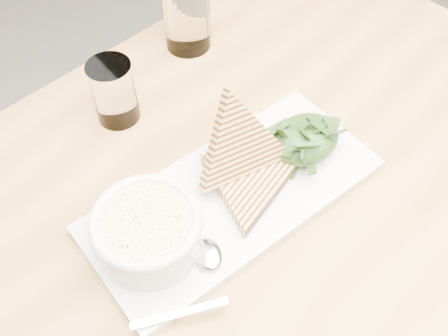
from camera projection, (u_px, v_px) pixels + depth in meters
floor at (261, 320)px, 1.37m from camera, size 6.00×6.00×0.00m
table_top at (254, 176)px, 0.74m from camera, size 1.14×0.82×0.04m
table_leg_br at (305, 99)px, 1.38m from camera, size 0.06×0.06×0.73m
platter at (233, 196)px, 0.68m from camera, size 0.41×0.19×0.02m
soup_bowl at (149, 234)px, 0.61m from camera, size 0.13×0.13×0.05m
soup at (146, 221)px, 0.58m from camera, size 0.11×0.11×0.01m
bowl_rim at (146, 221)px, 0.58m from camera, size 0.13×0.13×0.01m
sandwich_flat at (248, 184)px, 0.67m from camera, size 0.20×0.20×0.02m
sandwich_lean at (240, 145)px, 0.66m from camera, size 0.19×0.18×0.18m
salad_base at (304, 139)px, 0.71m from camera, size 0.11×0.09×0.04m
arugula_pile at (305, 136)px, 0.70m from camera, size 0.11×0.10×0.05m
spoon_bowl at (208, 254)px, 0.61m from camera, size 0.05×0.06×0.01m
spoon_handle at (180, 313)px, 0.57m from camera, size 0.11×0.05×0.00m
glass_near at (114, 92)px, 0.74m from camera, size 0.07×0.07×0.10m
glass_far at (187, 15)px, 0.84m from camera, size 0.08×0.08×0.12m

